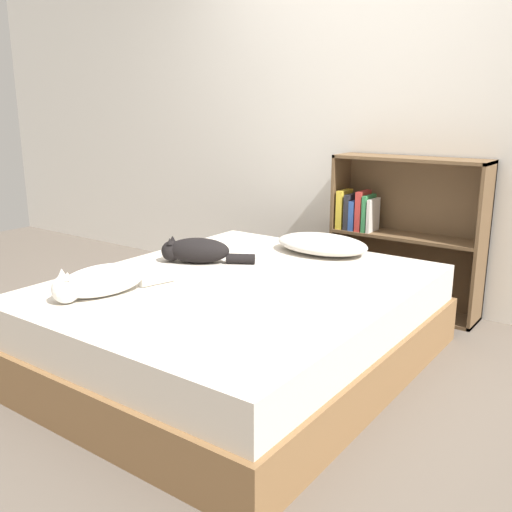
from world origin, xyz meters
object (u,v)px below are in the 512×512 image
at_px(bed, 239,323).
at_px(cat_light, 100,281).
at_px(pillow, 322,244).
at_px(bookshelf, 401,231).
at_px(cat_dark, 196,251).

height_order(bed, cat_light, cat_light).
height_order(pillow, bookshelf, bookshelf).
bearing_deg(cat_dark, bookshelf, -152.64).
bearing_deg(bed, pillow, 86.42).
bearing_deg(bookshelf, bed, -103.98).
distance_m(pillow, cat_light, 1.36).
bearing_deg(pillow, cat_light, -108.05).
bearing_deg(cat_light, bookshelf, 175.06).
xyz_separation_m(pillow, cat_dark, (-0.46, -0.61, 0.01)).
bearing_deg(bed, cat_light, -124.36).
xyz_separation_m(pillow, bookshelf, (0.27, 0.54, 0.02)).
distance_m(bed, cat_light, 0.73).
relative_size(cat_dark, bookshelf, 0.49).
relative_size(cat_light, cat_dark, 1.23).
xyz_separation_m(cat_dark, bookshelf, (0.73, 1.15, 0.00)).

